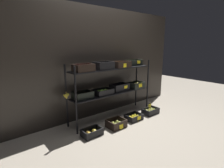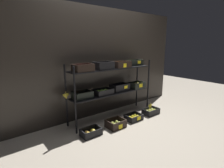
{
  "view_description": "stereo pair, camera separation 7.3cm",
  "coord_description": "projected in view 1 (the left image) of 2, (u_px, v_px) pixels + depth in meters",
  "views": [
    {
      "loc": [
        -2.12,
        -2.55,
        1.42
      ],
      "look_at": [
        0.0,
        0.0,
        0.67
      ],
      "focal_mm": 28.35,
      "sensor_mm": 36.0,
      "label": 1
    },
    {
      "loc": [
        -2.06,
        -2.59,
        1.42
      ],
      "look_at": [
        0.0,
        0.0,
        0.67
      ],
      "focal_mm": 28.35,
      "sensor_mm": 36.0,
      "label": 2
    }
  ],
  "objects": [
    {
      "name": "banana_bunch_loose",
      "position": [
        150.0,
        106.0,
        3.65
      ],
      "size": [
        0.11,
        0.04,
        0.12
      ],
      "color": "brown",
      "rests_on": "crate_ground_right_pear"
    },
    {
      "name": "crate_ground_apple_gold",
      "position": [
        92.0,
        133.0,
        2.81
      ],
      "size": [
        0.32,
        0.21,
        0.11
      ],
      "color": "black",
      "rests_on": "ground_plane"
    },
    {
      "name": "ground_plane",
      "position": [
        112.0,
        117.0,
        3.54
      ],
      "size": [
        10.0,
        10.0,
        0.0
      ],
      "primitive_type": "plane",
      "color": "gray"
    },
    {
      "name": "crate_ground_pear",
      "position": [
        116.0,
        124.0,
        3.09
      ],
      "size": [
        0.31,
        0.26,
        0.14
      ],
      "color": "black",
      "rests_on": "ground_plane"
    },
    {
      "name": "display_rack",
      "position": [
        113.0,
        80.0,
        3.38
      ],
      "size": [
        1.86,
        0.37,
        1.12
      ],
      "color": "black",
      "rests_on": "ground_plane"
    },
    {
      "name": "crate_ground_right_pear",
      "position": [
        150.0,
        111.0,
        3.69
      ],
      "size": [
        0.34,
        0.22,
        0.12
      ],
      "color": "black",
      "rests_on": "ground_plane"
    },
    {
      "name": "storefront_wall",
      "position": [
        100.0,
        63.0,
        3.58
      ],
      "size": [
        4.14,
        0.12,
        2.12
      ],
      "primitive_type": "cube",
      "color": "#2D2823",
      "rests_on": "ground_plane"
    },
    {
      "name": "crate_ground_lemon",
      "position": [
        134.0,
        117.0,
        3.4
      ],
      "size": [
        0.32,
        0.24,
        0.11
      ],
      "color": "black",
      "rests_on": "ground_plane"
    }
  ]
}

